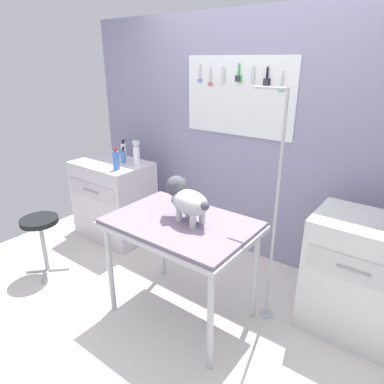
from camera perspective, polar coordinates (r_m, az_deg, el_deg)
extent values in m
cube|color=silver|center=(2.85, -4.27, -20.42)|extent=(4.40, 4.00, 0.04)
cube|color=#8E88A6|center=(3.27, 10.13, 8.21)|extent=(4.00, 0.06, 2.30)
cube|color=white|center=(3.25, 7.71, 15.62)|extent=(1.11, 0.02, 0.71)
cylinder|color=gray|center=(3.45, 1.47, 20.61)|extent=(0.01, 0.02, 0.01)
cube|color=silver|center=(3.45, 1.27, 19.45)|extent=(0.01, 0.00, 0.11)
cube|color=silver|center=(3.44, 1.44, 19.44)|extent=(0.01, 0.00, 0.11)
torus|color=blue|center=(3.45, 1.16, 18.24)|extent=(0.03, 0.01, 0.03)
torus|color=blue|center=(3.44, 1.53, 18.23)|extent=(0.03, 0.01, 0.03)
cylinder|color=gray|center=(3.38, 3.21, 20.09)|extent=(0.01, 0.02, 0.01)
cube|color=silver|center=(3.38, 3.00, 18.91)|extent=(0.01, 0.00, 0.11)
cube|color=silver|center=(3.37, 3.18, 18.90)|extent=(0.01, 0.00, 0.11)
torus|color=red|center=(3.39, 2.87, 17.68)|extent=(0.03, 0.01, 0.03)
torus|color=red|center=(3.37, 3.25, 17.66)|extent=(0.03, 0.01, 0.03)
cylinder|color=gray|center=(3.31, 5.38, 20.13)|extent=(0.01, 0.02, 0.01)
cube|color=silver|center=(3.30, 5.24, 18.83)|extent=(0.03, 0.01, 0.13)
cylinder|color=gray|center=(3.22, 8.03, 20.66)|extent=(0.01, 0.02, 0.01)
cylinder|color=green|center=(3.21, 7.88, 19.68)|extent=(0.02, 0.02, 0.09)
cube|color=green|center=(3.22, 7.81, 18.39)|extent=(0.06, 0.02, 0.06)
cube|color=#333338|center=(3.20, 7.66, 18.39)|extent=(0.05, 0.01, 0.05)
cylinder|color=gray|center=(3.16, 10.36, 20.03)|extent=(0.01, 0.02, 0.01)
cube|color=silver|center=(3.15, 10.18, 18.67)|extent=(0.03, 0.01, 0.13)
cylinder|color=gray|center=(3.10, 12.71, 19.97)|extent=(0.01, 0.02, 0.01)
cylinder|color=black|center=(3.09, 12.54, 18.96)|extent=(0.02, 0.02, 0.09)
cube|color=black|center=(3.09, 12.43, 17.62)|extent=(0.06, 0.02, 0.06)
cube|color=#333338|center=(3.08, 12.30, 17.61)|extent=(0.05, 0.01, 0.05)
cylinder|color=gray|center=(3.04, 15.15, 18.90)|extent=(0.01, 0.02, 0.01)
cube|color=silver|center=(3.04, 14.83, 17.60)|extent=(0.01, 0.00, 0.11)
cube|color=silver|center=(3.03, 15.05, 17.57)|extent=(0.01, 0.00, 0.11)
torus|color=#38955E|center=(3.05, 14.57, 16.25)|extent=(0.03, 0.01, 0.03)
torus|color=#38955E|center=(3.04, 15.04, 16.19)|extent=(0.03, 0.01, 0.03)
cylinder|color=#B7B7BC|center=(2.74, -13.58, -12.56)|extent=(0.04, 0.04, 0.75)
cylinder|color=#B7B7BC|center=(2.24, 3.10, -20.97)|extent=(0.04, 0.04, 0.75)
cylinder|color=#B7B7BC|center=(3.09, -5.06, -7.86)|extent=(0.04, 0.04, 0.75)
cylinder|color=#B7B7BC|center=(2.65, 10.56, -13.67)|extent=(0.04, 0.04, 0.75)
cube|color=#B7B7BC|center=(2.44, -1.86, -5.82)|extent=(1.05, 0.72, 0.03)
cube|color=slate|center=(2.42, -1.87, -5.16)|extent=(1.02, 0.70, 0.03)
cylinder|color=#B7B7BC|center=(2.91, 12.29, -19.34)|extent=(0.11, 0.11, 0.01)
cylinder|color=#B7B7BC|center=(2.44, 13.85, -3.89)|extent=(0.02, 0.02, 1.72)
cylinder|color=#B7B7BC|center=(2.27, 12.94, 16.71)|extent=(0.24, 0.02, 0.02)
cylinder|color=silver|center=(2.40, -2.19, -3.75)|extent=(0.04, 0.04, 0.10)
cylinder|color=silver|center=(2.45, -0.59, -3.14)|extent=(0.04, 0.04, 0.10)
cylinder|color=silver|center=(2.30, 0.11, -4.85)|extent=(0.04, 0.04, 0.10)
cylinder|color=silver|center=(2.36, 1.72, -4.19)|extent=(0.04, 0.04, 0.10)
ellipsoid|color=silver|center=(2.34, -0.34, -1.78)|extent=(0.33, 0.24, 0.17)
ellipsoid|color=#4F4F58|center=(2.42, -2.03, -1.24)|extent=(0.13, 0.15, 0.09)
sphere|color=#4F4F58|center=(2.41, -2.65, 0.98)|extent=(0.15, 0.15, 0.15)
ellipsoid|color=silver|center=(2.46, -3.61, 1.04)|extent=(0.08, 0.07, 0.05)
sphere|color=black|center=(2.48, -4.06, 1.21)|extent=(0.02, 0.02, 0.02)
ellipsoid|color=#4F4F58|center=(2.36, -3.61, 0.78)|extent=(0.05, 0.04, 0.08)
ellipsoid|color=#4F4F58|center=(2.44, -1.27, 1.50)|extent=(0.05, 0.04, 0.08)
sphere|color=#4F4F58|center=(2.24, 2.15, -2.33)|extent=(0.06, 0.06, 0.06)
cube|color=silver|center=(3.85, -12.92, -1.26)|extent=(0.80, 0.56, 0.86)
cube|color=#C0B8C2|center=(3.62, -16.54, 0.13)|extent=(0.70, 0.01, 0.17)
cylinder|color=#99999E|center=(3.62, -16.64, 0.10)|extent=(0.24, 0.02, 0.02)
cube|color=silver|center=(2.75, 26.08, -12.58)|extent=(0.68, 0.52, 0.88)
cube|color=beige|center=(2.43, 25.48, -11.79)|extent=(0.60, 0.01, 0.18)
cylinder|color=#99999E|center=(2.42, 25.43, -11.88)|extent=(0.20, 0.02, 0.02)
cylinder|color=#9E9EA3|center=(3.46, -23.61, -8.58)|extent=(0.04, 0.04, 0.51)
cube|color=#9E9EA3|center=(3.55, -21.46, -11.98)|extent=(0.16, 0.16, 0.02)
cube|color=#9E9EA3|center=(3.66, -22.66, -11.14)|extent=(0.16, 0.16, 0.02)
cube|color=#9E9EA3|center=(3.61, -24.57, -11.96)|extent=(0.16, 0.16, 0.02)
cube|color=#9E9EA3|center=(3.50, -23.41, -12.84)|extent=(0.16, 0.16, 0.02)
cylinder|color=black|center=(3.34, -24.31, -4.43)|extent=(0.33, 0.33, 0.04)
cylinder|color=white|center=(3.52, -9.29, 5.95)|extent=(0.07, 0.07, 0.19)
cylinder|color=white|center=(3.50, -9.39, 7.62)|extent=(0.03, 0.03, 0.02)
cube|color=silver|center=(3.49, -9.42, 8.14)|extent=(0.06, 0.04, 0.04)
cylinder|color=white|center=(3.81, -11.44, 6.77)|extent=(0.06, 0.06, 0.16)
cylinder|color=black|center=(3.79, -11.54, 8.19)|extent=(0.03, 0.03, 0.03)
cube|color=black|center=(3.78, -11.43, 8.53)|extent=(0.03, 0.01, 0.01)
cylinder|color=#4077C5|center=(3.42, -12.64, 5.17)|extent=(0.06, 0.06, 0.18)
cylinder|color=#C83A31|center=(3.40, -12.78, 6.89)|extent=(0.03, 0.03, 0.03)
cube|color=#C83A31|center=(3.38, -12.64, 7.27)|extent=(0.04, 0.01, 0.01)
cylinder|color=#4177BB|center=(3.65, -11.46, 5.81)|extent=(0.05, 0.05, 0.13)
cylinder|color=black|center=(3.63, -11.55, 7.00)|extent=(0.02, 0.02, 0.03)
cube|color=black|center=(3.62, -11.45, 7.35)|extent=(0.03, 0.01, 0.01)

